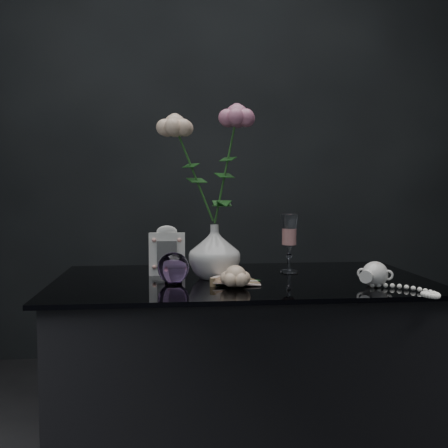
{
  "coord_description": "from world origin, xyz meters",
  "views": [
    {
      "loc": [
        -0.2,
        -1.41,
        1.02
      ],
      "look_at": [
        -0.06,
        -0.01,
        0.92
      ],
      "focal_mm": 42.0,
      "sensor_mm": 36.0,
      "label": 1
    }
  ],
  "objects_px": {
    "wine_glass": "(289,243)",
    "loose_rose": "(235,277)",
    "pearl_jar": "(375,273)",
    "vase": "(214,252)",
    "paperweight": "(173,268)",
    "picture_frame": "(167,251)"
  },
  "relations": [
    {
      "from": "vase",
      "to": "picture_frame",
      "type": "relative_size",
      "value": 1.04
    },
    {
      "from": "picture_frame",
      "to": "loose_rose",
      "type": "relative_size",
      "value": 0.85
    },
    {
      "from": "wine_glass",
      "to": "picture_frame",
      "type": "relative_size",
      "value": 1.21
    },
    {
      "from": "loose_rose",
      "to": "pearl_jar",
      "type": "xyz_separation_m",
      "value": [
        0.37,
        -0.01,
        0.01
      ]
    },
    {
      "from": "vase",
      "to": "picture_frame",
      "type": "bearing_deg",
      "value": 154.25
    },
    {
      "from": "vase",
      "to": "loose_rose",
      "type": "height_order",
      "value": "vase"
    },
    {
      "from": "loose_rose",
      "to": "pearl_jar",
      "type": "relative_size",
      "value": 0.72
    },
    {
      "from": "loose_rose",
      "to": "paperweight",
      "type": "bearing_deg",
      "value": 140.98
    },
    {
      "from": "wine_glass",
      "to": "paperweight",
      "type": "distance_m",
      "value": 0.39
    },
    {
      "from": "wine_glass",
      "to": "paperweight",
      "type": "bearing_deg",
      "value": -156.52
    },
    {
      "from": "loose_rose",
      "to": "pearl_jar",
      "type": "bearing_deg",
      "value": -14.52
    },
    {
      "from": "picture_frame",
      "to": "pearl_jar",
      "type": "distance_m",
      "value": 0.59
    },
    {
      "from": "vase",
      "to": "wine_glass",
      "type": "height_order",
      "value": "wine_glass"
    },
    {
      "from": "vase",
      "to": "pearl_jar",
      "type": "distance_m",
      "value": 0.44
    },
    {
      "from": "wine_glass",
      "to": "loose_rose",
      "type": "xyz_separation_m",
      "value": [
        -0.19,
        -0.23,
        -0.06
      ]
    },
    {
      "from": "vase",
      "to": "pearl_jar",
      "type": "height_order",
      "value": "vase"
    },
    {
      "from": "loose_rose",
      "to": "wine_glass",
      "type": "bearing_deg",
      "value": 37.29
    },
    {
      "from": "wine_glass",
      "to": "pearl_jar",
      "type": "relative_size",
      "value": 0.74
    },
    {
      "from": "vase",
      "to": "paperweight",
      "type": "height_order",
      "value": "vase"
    },
    {
      "from": "vase",
      "to": "pearl_jar",
      "type": "xyz_separation_m",
      "value": [
        0.41,
        -0.16,
        -0.04
      ]
    },
    {
      "from": "vase",
      "to": "paperweight",
      "type": "relative_size",
      "value": 1.8
    },
    {
      "from": "loose_rose",
      "to": "picture_frame",
      "type": "bearing_deg",
      "value": 116.93
    }
  ]
}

